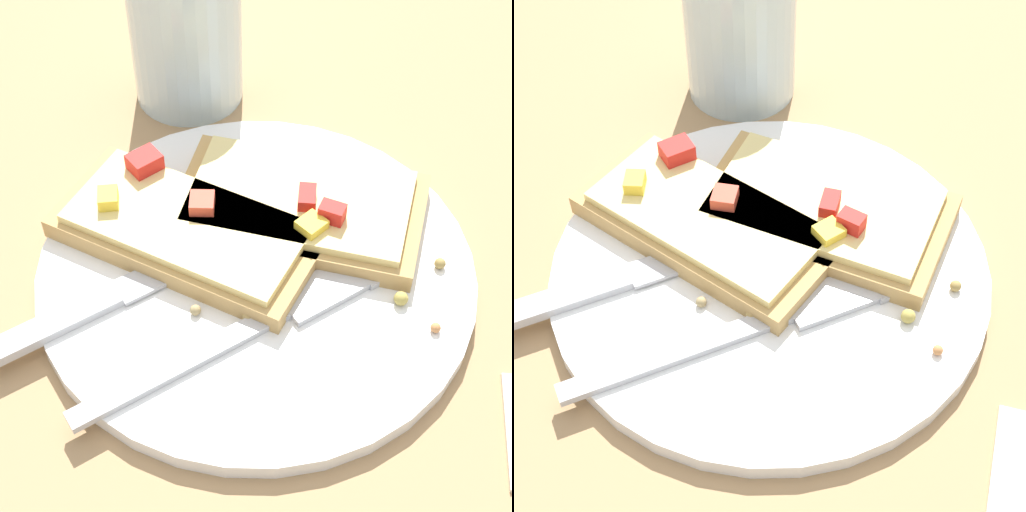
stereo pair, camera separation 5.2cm
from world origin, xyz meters
The scene contains 8 objects.
ground_plane centered at (0.00, 0.00, 0.00)m, with size 4.00×4.00×0.00m, color #9E7A51.
plate centered at (0.00, 0.00, 0.01)m, with size 0.27×0.27×0.01m.
fork centered at (0.01, -0.04, 0.01)m, with size 0.19×0.16×0.01m.
knife centered at (-0.07, -0.03, 0.01)m, with size 0.18×0.16×0.01m.
pizza_slice_main centered at (0.02, 0.05, 0.02)m, with size 0.17×0.11×0.03m.
pizza_slice_corner centered at (-0.05, 0.02, 0.02)m, with size 0.18×0.13×0.03m.
crumb_scatter centered at (0.06, -0.02, 0.02)m, with size 0.15×0.06×0.01m.
drinking_glass centered at (-0.07, 0.18, 0.06)m, with size 0.08×0.08×0.13m.
Camera 1 is at (0.04, -0.33, 0.42)m, focal length 60.00 mm.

